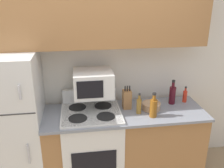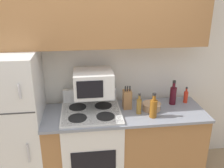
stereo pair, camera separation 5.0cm
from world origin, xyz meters
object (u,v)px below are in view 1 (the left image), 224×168
bottle_vinegar (139,106)px  bottle_wine_red (172,94)px  knife_block (127,99)px  refrigerator (11,125)px  bottle_whiskey (153,107)px  bowl (151,106)px  microwave (93,83)px  stove (92,145)px  bottle_hot_sauce (185,96)px

bottle_vinegar → bottle_wine_red: size_ratio=0.80×
knife_block → bottle_vinegar: knife_block is taller
refrigerator → bottle_whiskey: refrigerator is taller
bowl → bottle_wine_red: size_ratio=0.72×
bottle_whiskey → bottle_vinegar: bearing=143.7°
bottle_wine_red → microwave: bearing=-178.5°
stove → bowl: 0.83m
stove → bottle_whiskey: bearing=-13.8°
bottle_wine_red → bottle_hot_sauce: bottle_wine_red is taller
refrigerator → microwave: bearing=4.4°
knife_block → bottle_vinegar: size_ratio=1.16×
stove → bottle_vinegar: 0.74m
refrigerator → bottle_vinegar: 1.42m
bowl → bottle_vinegar: bottle_vinegar is taller
refrigerator → bowl: bearing=-0.9°
refrigerator → stove: 0.94m
bottle_hot_sauce → microwave: bearing=-177.7°
bowl → bottle_vinegar: 0.19m
microwave → knife_block: (0.39, -0.01, -0.21)m
bottle_whiskey → bottle_wine_red: bearing=41.8°
stove → bottle_whiskey: size_ratio=3.84×
bottle_hot_sauce → stove: bearing=-172.7°
bottle_hot_sauce → knife_block: bearing=-175.4°
bowl → knife_block: bearing=163.3°
bottle_vinegar → bowl: bearing=23.5°
microwave → bottle_hot_sauce: bearing=2.3°
knife_block → bottle_hot_sauce: knife_block is taller
refrigerator → stove: bearing=-2.1°
refrigerator → bottle_hot_sauce: size_ratio=8.03×
stove → bowl: stove is taller
knife_block → bottle_vinegar: 0.19m
refrigerator → knife_block: 1.32m
bottle_vinegar → refrigerator: bearing=176.1°
refrigerator → bottle_vinegar: bearing=-3.9°
knife_block → bottle_vinegar: bearing=-55.5°
bottle_vinegar → bottle_wine_red: bottle_wine_red is taller
refrigerator → knife_block: (1.30, 0.06, 0.20)m
microwave → stove: bearing=-109.5°
knife_block → bottle_wine_red: (0.56, 0.04, 0.01)m
microwave → bowl: size_ratio=1.98×
bowl → bottle_wine_red: bottle_wine_red is taller
bottle_hot_sauce → bowl: bearing=-163.3°
bowl → bottle_whiskey: bearing=-99.8°
stove → bottle_hot_sauce: bottle_hot_sauce is taller
bottle_vinegar → bottle_hot_sauce: bearing=18.5°
bottle_vinegar → bottle_wine_red: 0.50m
bottle_vinegar → microwave: bearing=161.4°
knife_block → bowl: size_ratio=1.28×
stove → bottle_vinegar: size_ratio=4.48×
microwave → bottle_vinegar: bearing=-18.6°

